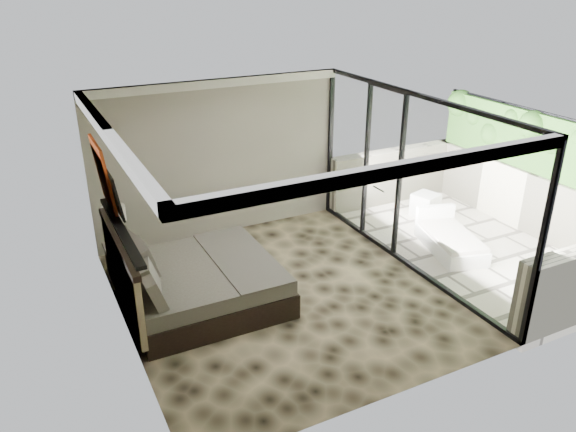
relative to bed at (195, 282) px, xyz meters
name	(u,v)px	position (x,y,z in m)	size (l,w,h in m)	color
floor	(282,295)	(1.22, -0.36, -0.36)	(5.00, 5.00, 0.00)	black
ceiling	(281,110)	(1.22, -0.36, 2.43)	(4.50, 5.00, 0.02)	silver
back_wall	(220,159)	(1.22, 2.13, 1.04)	(4.50, 0.02, 2.80)	gray
left_wall	(118,241)	(-1.02, -0.36, 1.04)	(0.02, 5.00, 2.80)	gray
glass_wall	(411,183)	(3.47, -0.36, 1.04)	(0.08, 5.00, 2.80)	white
terrace_slab	(472,247)	(4.97, -0.36, -0.42)	(3.00, 5.00, 0.12)	beige
parapet_far	(532,202)	(6.32, -0.36, 0.19)	(0.30, 5.00, 1.10)	#B8B195
foliage_hedge	(543,144)	(6.32, -0.36, 1.29)	(0.36, 4.60, 1.10)	#427725
picture_ledge	(121,230)	(-0.96, -0.26, 1.14)	(0.12, 2.20, 0.05)	black
bed	(195,282)	(0.00, 0.00, 0.00)	(2.20, 2.12, 1.21)	black
nightstand	(124,260)	(-0.75, 1.31, -0.10)	(0.51, 0.51, 0.51)	black
table_lamp	(115,221)	(-0.79, 1.36, 0.58)	(0.36, 0.36, 0.65)	black
abstract_canvas	(103,174)	(-0.97, 0.55, 1.62)	(0.04, 0.90, 0.90)	#9E330D
framed_print	(115,195)	(-0.92, 0.12, 1.47)	(0.03, 0.50, 0.60)	black
ottoman	(425,205)	(5.04, 1.04, -0.13)	(0.44, 0.44, 0.44)	silver
lounger	(450,240)	(4.47, -0.31, -0.18)	(1.06, 1.57, 0.56)	white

